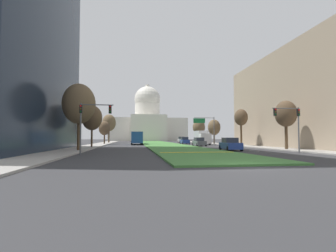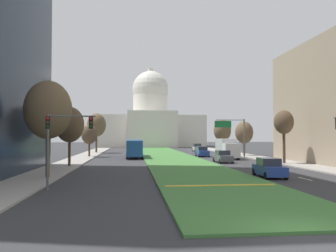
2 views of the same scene
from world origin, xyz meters
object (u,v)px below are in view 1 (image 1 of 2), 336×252
(overhead_guide_sign, at_px, (207,125))
(sedan_distant, at_px, (185,141))
(traffic_light_near_right, at_px, (292,119))
(capitol_building, at_px, (147,122))
(sedan_midblock, at_px, (199,142))
(street_tree_left_near, at_px, (79,104))
(sedan_lead_stopped, at_px, (230,144))
(street_tree_left_mid, at_px, (92,118))
(street_tree_right_distant, at_px, (199,127))
(street_tree_right_near, at_px, (286,114))
(sedan_far_horizon, at_px, (181,140))
(traffic_light_near_left, at_px, (89,117))
(city_bus, at_px, (137,137))
(street_tree_left_far, at_px, (104,128))
(street_tree_right_far, at_px, (214,127))
(box_truck_delivery, at_px, (202,137))
(street_tree_right_mid, at_px, (241,118))
(street_tree_left_distant, at_px, (109,123))

(overhead_guide_sign, xyz_separation_m, sedan_distant, (-4.27, 4.77, -3.79))
(traffic_light_near_right, bearing_deg, capitol_building, 96.92)
(sedan_midblock, distance_m, sedan_distant, 13.61)
(street_tree_left_near, distance_m, sedan_lead_stopped, 20.13)
(street_tree_left_mid, bearing_deg, street_tree_right_distant, 49.14)
(overhead_guide_sign, height_order, street_tree_right_near, street_tree_right_near)
(overhead_guide_sign, distance_m, sedan_far_horizon, 23.01)
(traffic_light_near_left, xyz_separation_m, city_bus, (5.26, 33.52, -2.03))
(traffic_light_near_left, xyz_separation_m, overhead_guide_sign, (21.54, 30.95, 0.83))
(street_tree_left_far, bearing_deg, sedan_distant, -0.92)
(street_tree_right_distant, xyz_separation_m, sedan_far_horizon, (-4.55, 5.16, -3.91))
(traffic_light_near_right, relative_size, street_tree_left_mid, 0.73)
(traffic_light_near_right, height_order, street_tree_left_far, street_tree_left_far)
(sedan_distant, bearing_deg, street_tree_right_distant, 60.74)
(sedan_lead_stopped, bearing_deg, overhead_guide_sign, 80.03)
(street_tree_left_near, relative_size, street_tree_right_far, 1.35)
(sedan_distant, xyz_separation_m, box_truck_delivery, (2.64, -6.65, 0.85))
(street_tree_right_near, distance_m, box_truck_delivery, 24.35)
(capitol_building, xyz_separation_m, street_tree_right_mid, (13.26, -73.81, -3.26))
(capitol_building, relative_size, street_tree_right_mid, 5.01)
(sedan_midblock, bearing_deg, traffic_light_near_right, -77.12)
(traffic_light_near_left, distance_m, street_tree_left_distant, 50.14)
(street_tree_right_far, bearing_deg, street_tree_right_distant, 93.72)
(street_tree_left_mid, distance_m, sedan_midblock, 20.80)
(capitol_building, xyz_separation_m, city_bus, (-5.90, -58.66, -6.86))
(street_tree_left_near, distance_m, street_tree_left_far, 29.65)
(capitol_building, distance_m, street_tree_left_far, 57.97)
(street_tree_left_far, height_order, street_tree_right_distant, street_tree_right_distant)
(traffic_light_near_left, relative_size, street_tree_right_far, 0.82)
(street_tree_left_near, relative_size, street_tree_left_distant, 1.00)
(street_tree_left_far, xyz_separation_m, city_bus, (7.72, -2.51, -2.11))
(street_tree_right_near, relative_size, street_tree_left_distant, 0.80)
(traffic_light_near_left, distance_m, box_truck_delivery, 35.29)
(street_tree_right_distant, xyz_separation_m, sedan_midblock, (-7.05, -26.31, -3.98))
(capitol_building, relative_size, street_tree_right_far, 5.58)
(traffic_light_near_right, relative_size, street_tree_left_far, 0.93)
(overhead_guide_sign, relative_size, sedan_midblock, 1.50)
(street_tree_right_distant, distance_m, sedan_distant, 15.09)
(street_tree_right_near, bearing_deg, street_tree_left_far, 132.02)
(traffic_light_near_left, bearing_deg, overhead_guide_sign, 55.17)
(street_tree_right_distant, bearing_deg, box_truck_delivery, -103.03)
(street_tree_left_far, relative_size, sedan_distant, 1.20)
(street_tree_left_far, bearing_deg, street_tree_left_distant, 90.97)
(traffic_light_near_right, height_order, sedan_distant, traffic_light_near_right)
(street_tree_right_far, distance_m, sedan_midblock, 16.58)
(traffic_light_near_right, height_order, street_tree_right_far, street_tree_right_far)
(street_tree_left_distant, bearing_deg, street_tree_right_mid, -49.40)
(street_tree_left_far, bearing_deg, street_tree_right_far, 0.57)
(overhead_guide_sign, height_order, box_truck_delivery, overhead_guide_sign)
(street_tree_right_mid, distance_m, street_tree_left_far, 32.20)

